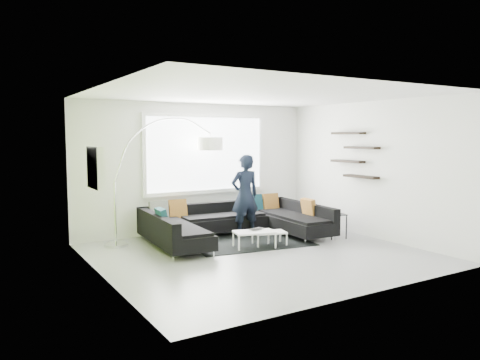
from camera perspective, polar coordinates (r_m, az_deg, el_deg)
name	(u,v)px	position (r m, az deg, el deg)	size (l,w,h in m)	color
ground	(260,254)	(8.40, 2.47, -9.02)	(5.50, 5.50, 0.00)	gray
room_shell	(256,152)	(8.34, 1.95, 3.46)	(5.54, 5.04, 2.82)	silver
sectional_sofa	(237,223)	(9.45, -0.36, -5.32)	(3.63, 2.37, 0.76)	black
rug	(248,241)	(9.35, 0.93, -7.49)	(2.30, 1.67, 0.01)	black
coffee_table	(262,238)	(8.93, 2.70, -7.11)	(0.97, 0.56, 0.32)	white
arc_lamp	(114,182)	(9.09, -15.06, -0.21)	(2.29, 0.69, 2.46)	white
side_table	(335,226)	(9.83, 11.51, -5.50)	(0.37, 0.37, 0.51)	black
person	(245,195)	(9.79, 0.60, -1.87)	(0.65, 0.46, 1.71)	black
laptop	(258,229)	(8.90, 2.21, -6.04)	(0.37, 0.30, 0.03)	black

